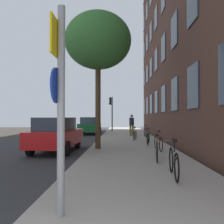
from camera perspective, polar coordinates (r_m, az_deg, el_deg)
name	(u,v)px	position (r m, az deg, el deg)	size (l,w,h in m)	color
ground_plane	(78,141)	(16.41, -8.37, -6.99)	(41.80, 41.80, 0.00)	#332D28
road_asphalt	(48,141)	(16.92, -15.44, -6.77)	(7.00, 38.00, 0.01)	#2D2D30
sidewalk	(128,140)	(16.15, 4.03, -6.88)	(4.20, 38.00, 0.12)	#9E9389
building_facade	(167,7)	(17.48, 13.35, 23.57)	(0.56, 27.00, 17.91)	#513328
sign_post	(60,95)	(3.78, -12.67, 4.07)	(0.16, 0.60, 3.29)	gray
traffic_light	(111,108)	(25.23, -0.20, 1.05)	(0.43, 0.24, 3.70)	black
tree_near	(98,42)	(12.01, -3.42, 16.77)	(3.26, 3.26, 6.66)	#4C3823
bicycle_0	(174,162)	(6.31, 14.82, -11.67)	(0.42, 1.69, 0.99)	black
bicycle_1	(157,150)	(8.63, 10.87, -9.02)	(0.42, 1.68, 0.93)	black
bicycle_2	(158,143)	(11.05, 11.23, -7.33)	(0.42, 1.60, 0.91)	black
bicycle_3	(148,138)	(13.40, 8.82, -6.22)	(0.48, 1.61, 0.94)	black
bicycle_4	(135,135)	(15.73, 5.62, -5.54)	(0.47, 1.58, 0.90)	black
bicycle_5	(145,132)	(18.19, 8.13, -4.92)	(0.42, 1.65, 0.92)	black
pedestrian_0	(132,124)	(19.40, 4.81, -2.82)	(0.39, 0.39, 1.73)	olive
car_0	(56,134)	(11.42, -13.44, -5.28)	(1.89, 3.99, 1.62)	red
car_1	(90,125)	(22.77, -5.36, -3.25)	(1.85, 4.48, 1.62)	#19662D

